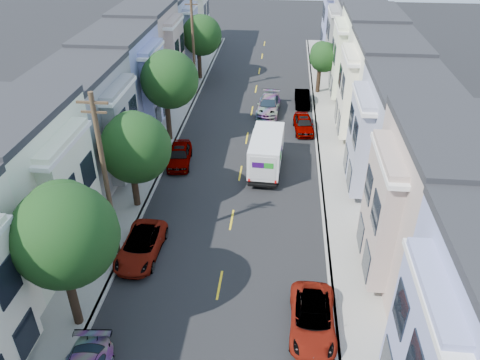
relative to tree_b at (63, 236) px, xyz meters
The scene contains 23 objects.
ground 9.02m from the tree_b, 27.62° to the left, with size 160.00×160.00×0.00m, color black.
road_slab 20.13m from the tree_b, 70.99° to the left, with size 12.00×70.00×0.02m, color black.
curb_left 19.10m from the tree_b, 89.21° to the left, with size 0.30×70.00×0.15m, color gray.
curb_right 22.74m from the tree_b, 55.98° to the left, with size 0.30×70.00×0.15m, color gray.
sidewalk_left 19.12m from the tree_b, 93.28° to the left, with size 2.60×70.00×0.15m, color gray.
sidewalk_right 23.47m from the tree_b, 53.27° to the left, with size 2.60×70.00×0.15m, color gray.
centerline 20.13m from the tree_b, 70.99° to the left, with size 0.12×70.00×0.01m, color gold.
townhouse_row_left 19.72m from the tree_b, 104.84° to the left, with size 5.00×70.00×8.50m, color #9DA1B9.
townhouse_row_right 25.89m from the tree_b, 46.35° to the left, with size 5.00×70.00×8.50m, color #9DA1B9.
tree_b is the anchor object (origin of this frame).
tree_c 10.36m from the tree_b, 90.00° to the left, with size 4.56×4.56×6.76m.
tree_d 20.33m from the tree_b, 90.00° to the left, with size 4.70×4.70×7.80m.
tree_e 35.91m from the tree_b, 90.00° to the left, with size 4.38×4.38×7.17m.
tree_far_r 35.40m from the tree_b, 68.09° to the left, with size 3.06×3.06×5.41m.
utility_pole_near 5.31m from the tree_b, 89.98° to the left, with size 1.60×0.26×10.00m.
utility_pole_far 31.30m from the tree_b, 90.00° to the left, with size 1.60×0.26×10.00m.
fedex_truck 18.47m from the tree_b, 62.94° to the left, with size 2.30×5.99×2.87m.
lead_sedan 28.67m from the tree_b, 73.72° to the left, with size 2.07×4.94×1.48m, color black.
parked_left_c 7.36m from the tree_b, 75.27° to the left, with size 2.21×4.79×1.33m, color #B3B4B5.
parked_left_d 17.12m from the tree_b, 85.10° to the left, with size 1.74×4.55×1.48m, color #44170F.
parked_right_b 12.24m from the tree_b, ahead, with size 2.19×4.75×1.32m, color silver.
parked_right_c 26.24m from the tree_b, 64.25° to the left, with size 1.64×4.29×1.39m, color black.
parked_right_d 31.77m from the tree_b, 69.10° to the left, with size 1.40×3.98×1.33m, color #0A0A3F.
Camera 1 is at (2.90, -18.53, 18.32)m, focal length 35.00 mm.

